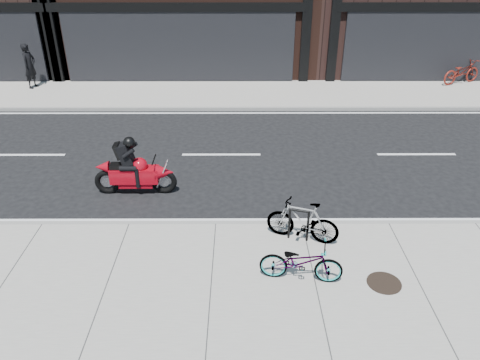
{
  "coord_description": "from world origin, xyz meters",
  "views": [
    {
      "loc": [
        0.53,
        -10.99,
        6.14
      ],
      "look_at": [
        0.56,
        -1.3,
        0.9
      ],
      "focal_mm": 35.0,
      "sensor_mm": 36.0,
      "label": 1
    }
  ],
  "objects_px": {
    "manhole_cover": "(384,283)",
    "motorcycle": "(138,171)",
    "bicycle_far": "(462,72)",
    "pedestrian": "(30,66)",
    "bicycle_rear": "(303,221)",
    "bicycle_front": "(301,262)",
    "bike_rack": "(299,222)"
  },
  "relations": [
    {
      "from": "manhole_cover",
      "to": "pedestrian",
      "type": "bearing_deg",
      "value": 132.56
    },
    {
      "from": "bike_rack",
      "to": "bicycle_front",
      "type": "xyz_separation_m",
      "value": [
        -0.1,
        -1.32,
        -0.03
      ]
    },
    {
      "from": "bicycle_front",
      "to": "bicycle_rear",
      "type": "distance_m",
      "value": 1.33
    },
    {
      "from": "bicycle_front",
      "to": "pedestrian",
      "type": "xyz_separation_m",
      "value": [
        -9.93,
        12.42,
        0.5
      ]
    },
    {
      "from": "bicycle_front",
      "to": "manhole_cover",
      "type": "xyz_separation_m",
      "value": [
        1.6,
        -0.14,
        -0.41
      ]
    },
    {
      "from": "bicycle_far",
      "to": "motorcycle",
      "type": "bearing_deg",
      "value": 103.3
    },
    {
      "from": "motorcycle",
      "to": "bicycle_far",
      "type": "bearing_deg",
      "value": 36.74
    },
    {
      "from": "motorcycle",
      "to": "pedestrian",
      "type": "height_order",
      "value": "pedestrian"
    },
    {
      "from": "motorcycle",
      "to": "bicycle_front",
      "type": "bearing_deg",
      "value": -44.19
    },
    {
      "from": "bicycle_front",
      "to": "pedestrian",
      "type": "bearing_deg",
      "value": 46.77
    },
    {
      "from": "bike_rack",
      "to": "bicycle_rear",
      "type": "xyz_separation_m",
      "value": [
        0.08,
        0.0,
        0.03
      ]
    },
    {
      "from": "bike_rack",
      "to": "motorcycle",
      "type": "xyz_separation_m",
      "value": [
        -3.87,
        2.28,
        0.07
      ]
    },
    {
      "from": "bicycle_far",
      "to": "pedestrian",
      "type": "bearing_deg",
      "value": 67.6
    },
    {
      "from": "bicycle_front",
      "to": "manhole_cover",
      "type": "distance_m",
      "value": 1.66
    },
    {
      "from": "bicycle_front",
      "to": "motorcycle",
      "type": "height_order",
      "value": "motorcycle"
    },
    {
      "from": "bicycle_front",
      "to": "pedestrian",
      "type": "distance_m",
      "value": 15.91
    },
    {
      "from": "bike_rack",
      "to": "bicycle_far",
      "type": "bearing_deg",
      "value": 54.13
    },
    {
      "from": "bike_rack",
      "to": "bicycle_front",
      "type": "height_order",
      "value": "bicycle_front"
    },
    {
      "from": "pedestrian",
      "to": "bicycle_far",
      "type": "distance_m",
      "value": 18.43
    },
    {
      "from": "bike_rack",
      "to": "bicycle_front",
      "type": "relative_size",
      "value": 0.48
    },
    {
      "from": "bicycle_front",
      "to": "bicycle_far",
      "type": "relative_size",
      "value": 0.82
    },
    {
      "from": "motorcycle",
      "to": "bicycle_far",
      "type": "relative_size",
      "value": 1.1
    },
    {
      "from": "bicycle_rear",
      "to": "motorcycle",
      "type": "relative_size",
      "value": 0.74
    },
    {
      "from": "bike_rack",
      "to": "bicycle_rear",
      "type": "relative_size",
      "value": 0.48
    },
    {
      "from": "manhole_cover",
      "to": "motorcycle",
      "type": "bearing_deg",
      "value": 145.21
    },
    {
      "from": "bike_rack",
      "to": "bicycle_front",
      "type": "distance_m",
      "value": 1.32
    },
    {
      "from": "bicycle_rear",
      "to": "pedestrian",
      "type": "relative_size",
      "value": 0.86
    },
    {
      "from": "bicycle_rear",
      "to": "bicycle_far",
      "type": "bearing_deg",
      "value": 163.92
    },
    {
      "from": "bicycle_front",
      "to": "bicycle_rear",
      "type": "bearing_deg",
      "value": 0.18
    },
    {
      "from": "bicycle_rear",
      "to": "motorcycle",
      "type": "bearing_deg",
      "value": -100.42
    },
    {
      "from": "bicycle_rear",
      "to": "pedestrian",
      "type": "bearing_deg",
      "value": -118.14
    },
    {
      "from": "motorcycle",
      "to": "bicycle_far",
      "type": "height_order",
      "value": "motorcycle"
    }
  ]
}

